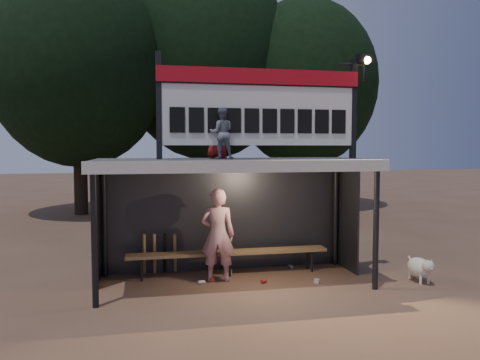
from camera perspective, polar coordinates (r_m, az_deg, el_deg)
name	(u,v)px	position (r m, az deg, el deg)	size (l,w,h in m)	color
ground	(234,283)	(8.98, -0.76, -12.39)	(80.00, 80.00, 0.00)	brown
player	(218,235)	(8.88, -2.74, -6.71)	(0.64, 0.42, 1.77)	silver
child_a	(221,133)	(8.50, -2.28, 5.70)	(0.45, 0.35, 0.93)	slate
child_b	(218,131)	(9.02, -2.74, 5.94)	(0.51, 0.33, 1.04)	maroon
dugout_shelter	(231,184)	(8.88, -1.06, -0.43)	(5.10, 2.08, 2.32)	#404043
scoreboard_assembly	(263,104)	(8.76, 2.86, 9.18)	(4.10, 0.27, 1.99)	black
bench	(229,253)	(9.39, -1.40, -8.92)	(4.00, 0.35, 0.48)	olive
tree_left	(78,67)	(18.85, -19.14, 12.88)	(6.46, 6.46, 9.27)	black
tree_mid	(206,61)	(20.45, -4.12, 14.22)	(7.22, 7.22, 10.36)	#2E2114
tree_right	(304,84)	(20.25, 7.81, 11.50)	(6.08, 6.08, 8.72)	#312116
dog	(420,267)	(9.56, 21.14, -9.90)	(0.36, 0.81, 0.49)	silver
bats	(160,253)	(9.52, -9.76, -8.82)	(0.68, 0.35, 0.84)	olive
litter	(253,277)	(9.22, 1.58, -11.71)	(2.24, 1.26, 0.08)	red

